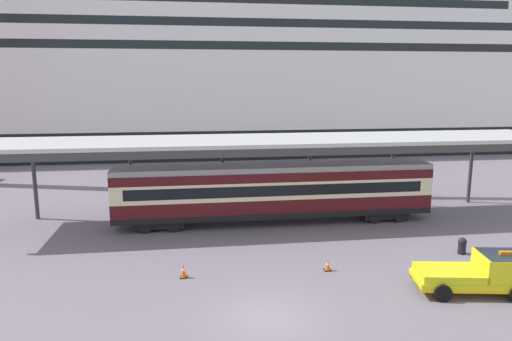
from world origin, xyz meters
TOP-DOWN VIEW (x-y plane):
  - ground_plane at (0.00, 0.00)m, footprint 400.00×400.00m
  - cruise_ship at (-14.82, 52.58)m, footprint 131.80×27.31m
  - platform_canopy at (2.62, 13.53)m, footprint 39.87×6.36m
  - train_carriage at (2.62, 13.09)m, footprint 21.64×2.81m
  - service_truck at (10.31, 0.97)m, footprint 5.47×2.92m
  - traffic_cone_near at (-3.54, 4.59)m, footprint 0.36×0.36m
  - traffic_cone_mid at (3.89, 4.44)m, footprint 0.36×0.36m
  - quay_bollard at (12.18, 5.70)m, footprint 0.48×0.48m

SIDE VIEW (x-z plane):
  - ground_plane at x=0.00m, z-range 0.00..0.00m
  - traffic_cone_mid at x=3.89m, z-range -0.01..0.61m
  - traffic_cone_near at x=-3.54m, z-range -0.01..0.71m
  - quay_bollard at x=12.18m, z-range 0.04..1.00m
  - service_truck at x=10.31m, z-range -0.02..2.00m
  - train_carriage at x=2.62m, z-range 0.25..4.36m
  - platform_canopy at x=2.62m, z-range 2.67..8.52m
  - cruise_ship at x=-14.82m, z-range -5.32..27.16m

